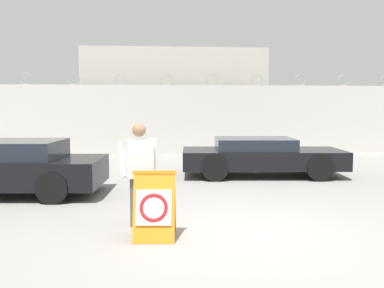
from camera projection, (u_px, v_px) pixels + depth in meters
name	position (u px, v px, depth m)	size (l,w,h in m)	color
ground_plane	(250.00, 235.00, 6.62)	(90.00, 90.00, 0.00)	gray
perimeter_wall	(190.00, 120.00, 17.55)	(36.00, 0.30, 3.28)	beige
building_block	(173.00, 100.00, 21.42)	(8.11, 6.23, 4.50)	#B2ADA3
barricade_sign	(155.00, 205.00, 6.43)	(0.67, 0.70, 1.03)	orange
security_guard	(139.00, 170.00, 7.06)	(0.67, 0.36, 1.72)	#514C42
parked_car_front_coupe	(6.00, 168.00, 9.54)	(4.50, 2.20, 1.23)	black
parked_car_rear_sedan	(261.00, 156.00, 12.14)	(4.63, 2.19, 1.08)	black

